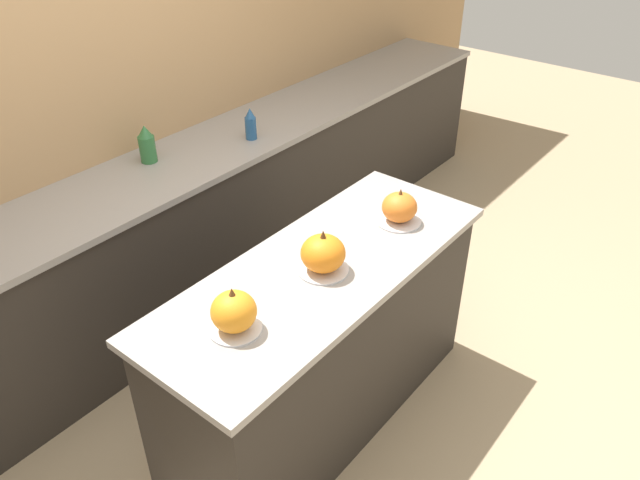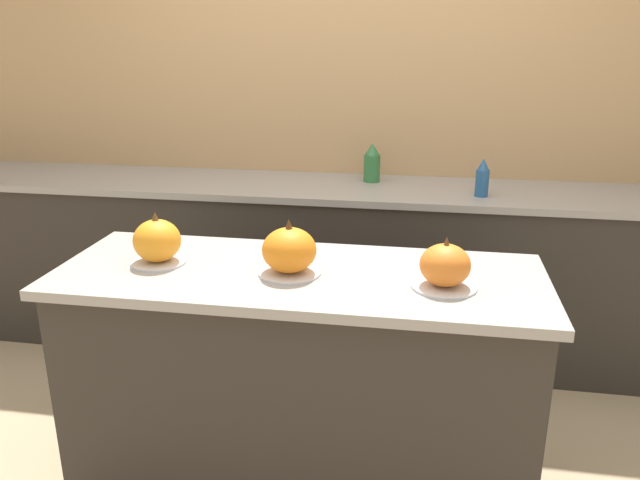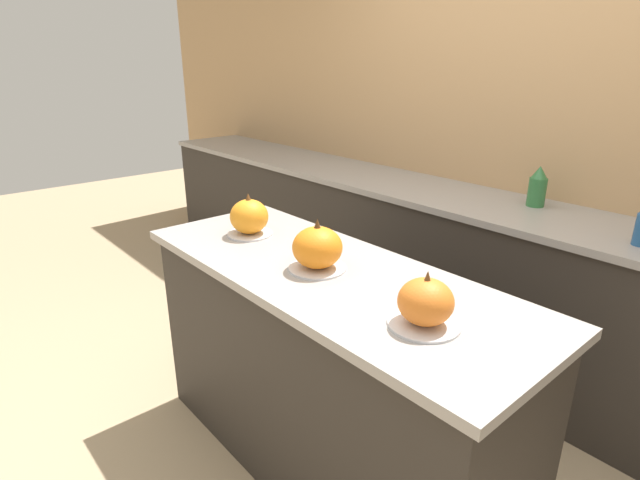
{
  "view_description": "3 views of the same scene",
  "coord_description": "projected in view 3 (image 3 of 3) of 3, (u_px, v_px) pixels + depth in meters",
  "views": [
    {
      "loc": [
        -1.65,
        -1.31,
        2.43
      ],
      "look_at": [
        0.03,
        0.04,
        0.99
      ],
      "focal_mm": 35.0,
      "sensor_mm": 36.0,
      "label": 1
    },
    {
      "loc": [
        0.41,
        -1.96,
        1.68
      ],
      "look_at": [
        0.08,
        0.0,
        1.02
      ],
      "focal_mm": 35.0,
      "sensor_mm": 36.0,
      "label": 2
    },
    {
      "loc": [
        1.26,
        -1.13,
        1.63
      ],
      "look_at": [
        -0.04,
        0.0,
        1.0
      ],
      "focal_mm": 28.0,
      "sensor_mm": 36.0,
      "label": 3
    }
  ],
  "objects": [
    {
      "name": "kitchen_island",
      "position": [
        326.0,
        372.0,
        1.99
      ],
      "size": [
        1.68,
        0.63,
        0.9
      ],
      "color": "#2D2823",
      "rests_on": "ground_plane"
    },
    {
      "name": "pumpkin_cake_center",
      "position": [
        317.0,
        249.0,
        1.81
      ],
      "size": [
        0.21,
        0.21,
        0.19
      ],
      "color": "silver",
      "rests_on": "kitchen_island"
    },
    {
      "name": "pumpkin_cake_left",
      "position": [
        249.0,
        218.0,
        2.17
      ],
      "size": [
        0.2,
        0.2,
        0.19
      ],
      "color": "silver",
      "rests_on": "kitchen_island"
    },
    {
      "name": "ground_plane",
      "position": [
        326.0,
        461.0,
        2.15
      ],
      "size": [
        12.0,
        12.0,
        0.0
      ],
      "primitive_type": "plane",
      "color": "tan"
    },
    {
      "name": "pumpkin_cake_right",
      "position": [
        425.0,
        304.0,
        1.43
      ],
      "size": [
        0.21,
        0.21,
        0.17
      ],
      "color": "silver",
      "rests_on": "kitchen_island"
    },
    {
      "name": "back_counter",
      "position": [
        488.0,
        286.0,
        2.71
      ],
      "size": [
        6.0,
        0.6,
        0.93
      ],
      "color": "#2D2823",
      "rests_on": "ground_plane"
    },
    {
      "name": "bottle_short",
      "position": [
        538.0,
        187.0,
        2.5
      ],
      "size": [
        0.09,
        0.09,
        0.2
      ],
      "color": "#2D6B38",
      "rests_on": "back_counter"
    },
    {
      "name": "wall_back",
      "position": [
        539.0,
        135.0,
        2.65
      ],
      "size": [
        8.0,
        0.06,
        2.5
      ],
      "color": "tan",
      "rests_on": "ground_plane"
    }
  ]
}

